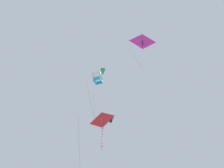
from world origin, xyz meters
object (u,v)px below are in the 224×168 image
(kite_fish_highest, at_px, (111,119))
(kite_delta_upper_right, at_px, (102,121))
(kite_diamond_near_left, at_px, (102,72))
(kite_delta_far_centre, at_px, (142,42))
(kite_box_near_right, at_px, (98,78))

(kite_fish_highest, xyz_separation_m, kite_delta_upper_right, (11.40, -4.83, -11.17))
(kite_fish_highest, relative_size, kite_diamond_near_left, 0.17)
(kite_delta_far_centre, bearing_deg, kite_box_near_right, -174.37)
(kite_diamond_near_left, distance_m, kite_delta_upper_right, 19.67)
(kite_fish_highest, relative_size, kite_box_near_right, 0.31)
(kite_delta_far_centre, height_order, kite_fish_highest, kite_delta_far_centre)
(kite_diamond_near_left, bearing_deg, kite_fish_highest, 101.16)
(kite_delta_upper_right, bearing_deg, kite_box_near_right, -126.33)
(kite_delta_far_centre, xyz_separation_m, kite_diamond_near_left, (-8.84, -3.31, 2.38))
(kite_fish_highest, bearing_deg, kite_delta_far_centre, -60.39)
(kite_diamond_near_left, xyz_separation_m, kite_delta_upper_right, (7.72, -1.93, -17.98))
(kite_diamond_near_left, height_order, kite_delta_upper_right, kite_diamond_near_left)
(kite_fish_highest, relative_size, kite_delta_upper_right, 0.19)
(kite_box_near_right, distance_m, kite_delta_upper_right, 6.00)
(kite_fish_highest, height_order, kite_diamond_near_left, kite_diamond_near_left)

